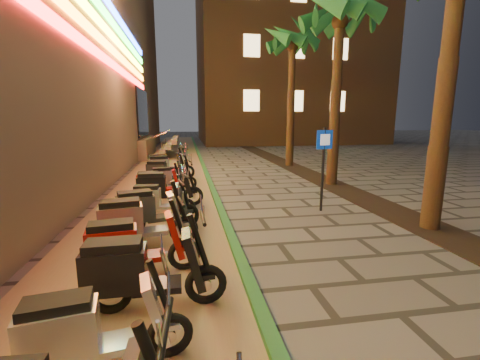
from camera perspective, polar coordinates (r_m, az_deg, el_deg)
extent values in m
plane|color=#474442|center=(5.06, 12.66, -18.00)|extent=(120.00, 120.00, 0.00)
cube|color=#8C7251|center=(14.31, -12.83, 0.82)|extent=(3.40, 60.00, 0.01)
cube|color=#25642D|center=(14.31, -6.03, 1.21)|extent=(0.18, 60.00, 0.10)
cube|color=black|center=(10.82, 20.42, -2.75)|extent=(1.20, 40.00, 0.02)
cube|color=black|center=(22.25, -16.89, 11.32)|extent=(0.08, 5.00, 3.00)
cube|color=gray|center=(22.66, -21.75, 5.43)|extent=(5.00, 6.00, 1.20)
cube|color=#FF1414|center=(10.64, -25.88, 21.06)|extent=(0.06, 26.00, 0.28)
cube|color=orange|center=(10.76, -26.14, 23.93)|extent=(0.06, 26.00, 0.28)
cube|color=yellow|center=(10.91, -26.41, 26.72)|extent=(0.06, 26.00, 0.28)
cube|color=gray|center=(22.27, -14.08, 4.62)|extent=(0.35, 5.00, 0.30)
cube|color=gray|center=(22.21, -13.22, 5.42)|extent=(0.35, 5.00, 0.30)
cube|color=gray|center=(22.17, -12.34, 6.23)|extent=(0.35, 5.00, 0.30)
cube|color=gray|center=(22.14, -11.46, 7.03)|extent=(0.35, 5.00, 0.30)
cylinder|color=silver|center=(20.23, -15.79, 7.08)|extent=(2.09, 0.06, 0.81)
cylinder|color=silver|center=(24.21, -14.80, 7.67)|extent=(2.09, 0.06, 0.81)
cube|color=brown|center=(38.98, 7.51, 25.69)|extent=(18.00, 16.00, 25.00)
cube|color=#FFD88C|center=(28.68, 2.05, 13.94)|extent=(1.40, 0.06, 1.80)
cube|color=#FFD88C|center=(29.74, 9.85, 13.68)|extent=(1.40, 0.06, 1.80)
cube|color=#FFD88C|center=(31.29, 16.96, 13.23)|extent=(1.40, 0.06, 1.80)
cube|color=#FFD88C|center=(29.28, 2.12, 22.77)|extent=(1.40, 0.06, 1.80)
cube|color=#FFD88C|center=(30.32, 10.14, 22.20)|extent=(1.40, 0.06, 1.80)
cube|color=#FFD88C|center=(31.83, 17.44, 21.33)|extent=(1.40, 0.06, 1.80)
cylinder|color=#472D19|center=(8.11, 32.46, 11.34)|extent=(0.40, 0.40, 5.45)
cylinder|color=#472D19|center=(12.32, 16.59, 12.37)|extent=(0.40, 0.40, 5.70)
sphere|color=#472D19|center=(12.74, 17.35, 25.27)|extent=(0.56, 0.56, 0.56)
cone|color=#184E1F|center=(13.26, 21.29, 26.48)|extent=(0.60, 1.93, 1.52)
cone|color=#184E1F|center=(13.65, 19.10, 26.14)|extent=(1.70, 1.86, 1.52)
cone|color=#184E1F|center=(13.69, 16.28, 26.24)|extent=(2.00, 0.93, 1.52)
cone|color=#184E1F|center=(13.36, 13.92, 26.74)|extent=(1.97, 1.48, 1.52)
cone|color=#184E1F|center=(12.81, 13.04, 27.50)|extent=(1.22, 2.02, 1.52)
cone|color=#184E1F|center=(12.27, 14.26, 28.21)|extent=(1.22, 2.02, 1.52)
cone|color=#184E1F|center=(12.69, 21.85, 27.21)|extent=(1.70, 1.86, 1.52)
cylinder|color=#472D19|center=(16.96, 9.04, 12.55)|extent=(0.40, 0.40, 5.95)
sphere|color=#472D19|center=(17.32, 9.35, 22.43)|extent=(0.56, 0.56, 0.56)
cone|color=#184E1F|center=(17.71, 12.36, 23.57)|extent=(0.60, 1.93, 1.52)
cone|color=#184E1F|center=(18.16, 10.98, 23.29)|extent=(1.70, 1.86, 1.52)
cone|color=#184E1F|center=(18.27, 8.94, 23.27)|extent=(2.00, 0.93, 1.52)
cone|color=#184E1F|center=(18.00, 7.09, 23.51)|extent=(1.97, 1.48, 1.52)
cone|color=#184E1F|center=(17.46, 6.22, 23.93)|extent=(1.22, 2.02, 1.52)
cone|color=#184E1F|center=(16.89, 6.83, 24.37)|extent=(1.22, 2.02, 1.52)
cone|color=#184E1F|center=(16.57, 8.75, 24.59)|extent=(1.97, 1.48, 1.52)
cone|color=#184E1F|center=(16.66, 11.02, 24.45)|extent=(2.00, 0.93, 1.52)
cone|color=#184E1F|center=(17.12, 12.43, 24.02)|extent=(1.70, 1.86, 1.52)
cylinder|color=black|center=(8.67, 14.48, 1.73)|extent=(0.07, 0.07, 2.20)
cube|color=#0C369F|center=(8.57, 14.81, 6.95)|extent=(0.48, 0.14, 0.48)
cube|color=white|center=(8.55, 14.92, 6.94)|extent=(0.28, 0.08, 0.28)
cylinder|color=black|center=(2.15, -13.13, -24.20)|extent=(0.08, 0.62, 0.05)
torus|color=black|center=(3.77, -30.22, -25.95)|extent=(0.50, 0.17, 0.49)
cylinder|color=silver|center=(3.77, -30.22, -25.95)|extent=(0.14, 0.11, 0.13)
torus|color=black|center=(3.71, -12.40, -25.34)|extent=(0.50, 0.17, 0.49)
cylinder|color=silver|center=(3.71, -12.40, -25.34)|extent=(0.14, 0.11, 0.13)
cube|color=white|center=(3.68, -21.57, -25.46)|extent=(0.56, 0.40, 0.07)
cube|color=white|center=(3.61, -29.40, -22.49)|extent=(0.71, 0.46, 0.47)
cube|color=black|center=(3.47, -29.84, -18.70)|extent=(0.62, 0.39, 0.11)
cube|color=white|center=(3.52, -14.89, -21.35)|extent=(0.31, 0.41, 0.66)
cylinder|color=black|center=(3.43, -13.90, -18.60)|extent=(0.26, 0.11, 0.69)
cylinder|color=black|center=(3.30, -13.31, -13.99)|extent=(0.13, 0.54, 0.04)
cube|color=white|center=(3.64, -12.47, -23.91)|extent=(0.22, 0.16, 0.06)
torus|color=black|center=(4.54, -22.16, -18.14)|extent=(0.56, 0.12, 0.56)
cylinder|color=silver|center=(4.54, -22.16, -18.14)|extent=(0.15, 0.11, 0.15)
torus|color=black|center=(4.45, -6.08, -17.95)|extent=(0.56, 0.12, 0.56)
cylinder|color=silver|center=(4.45, -6.08, -17.95)|extent=(0.15, 0.11, 0.15)
cube|color=black|center=(4.44, -14.37, -17.73)|extent=(0.60, 0.37, 0.09)
cube|color=black|center=(4.38, -21.33, -14.60)|extent=(0.76, 0.42, 0.54)
cube|color=black|center=(4.26, -21.61, -10.82)|extent=(0.67, 0.35, 0.13)
cube|color=black|center=(4.28, -8.24, -13.77)|extent=(0.29, 0.43, 0.75)
cylinder|color=black|center=(4.20, -7.28, -11.07)|extent=(0.29, 0.08, 0.79)
cylinder|color=black|center=(4.09, -6.64, -6.57)|extent=(0.06, 0.62, 0.05)
cube|color=black|center=(4.39, -6.12, -16.48)|extent=(0.24, 0.15, 0.06)
torus|color=black|center=(5.37, -22.41, -13.64)|extent=(0.54, 0.18, 0.53)
cylinder|color=silver|center=(5.37, -22.41, -13.64)|extent=(0.16, 0.12, 0.14)
torus|color=black|center=(5.39, -9.89, -12.87)|extent=(0.54, 0.18, 0.53)
cylinder|color=silver|center=(5.39, -9.89, -12.87)|extent=(0.16, 0.12, 0.14)
cube|color=maroon|center=(5.34, -16.27, -12.94)|extent=(0.61, 0.43, 0.08)
cube|color=maroon|center=(5.26, -21.74, -10.65)|extent=(0.77, 0.49, 0.51)
cube|color=black|center=(5.16, -21.97, -7.58)|extent=(0.68, 0.42, 0.12)
cube|color=maroon|center=(5.25, -11.59, -9.52)|extent=(0.33, 0.44, 0.72)
cylinder|color=black|center=(5.19, -10.88, -7.34)|extent=(0.29, 0.11, 0.76)
cylinder|color=black|center=(5.10, -10.44, -3.81)|extent=(0.13, 0.59, 0.04)
cube|color=maroon|center=(5.34, -9.94, -11.66)|extent=(0.24, 0.17, 0.06)
torus|color=black|center=(6.37, -21.01, -9.51)|extent=(0.58, 0.21, 0.57)
cylinder|color=silver|center=(6.37, -21.01, -9.51)|extent=(0.17, 0.13, 0.15)
torus|color=black|center=(6.44, -9.93, -8.71)|extent=(0.58, 0.21, 0.57)
cylinder|color=silver|center=(6.44, -9.93, -8.71)|extent=(0.17, 0.13, 0.15)
cube|color=#929299|center=(6.36, -15.55, -8.79)|extent=(0.66, 0.47, 0.09)
cube|color=#929299|center=(6.26, -20.40, -6.74)|extent=(0.83, 0.54, 0.55)
cube|color=black|center=(6.18, -20.59, -3.93)|extent=(0.73, 0.46, 0.13)
cube|color=#929299|center=(6.30, -11.42, -5.64)|extent=(0.36, 0.48, 0.77)
cylinder|color=black|center=(6.25, -10.80, -3.66)|extent=(0.31, 0.13, 0.81)
cylinder|color=black|center=(6.18, -10.42, -0.49)|extent=(0.16, 0.63, 0.05)
cube|color=#929299|center=(6.39, -9.97, -7.60)|extent=(0.26, 0.19, 0.07)
torus|color=black|center=(7.10, -18.60, -7.32)|extent=(0.56, 0.26, 0.55)
cylinder|color=silver|center=(7.10, -18.60, -7.32)|extent=(0.17, 0.15, 0.15)
torus|color=black|center=(7.34, -9.31, -6.30)|extent=(0.56, 0.26, 0.55)
cylinder|color=silver|center=(7.34, -9.31, -6.30)|extent=(0.17, 0.15, 0.15)
cube|color=#282B2D|center=(7.18, -13.98, -6.51)|extent=(0.67, 0.52, 0.09)
cube|color=#282B2D|center=(7.03, -18.07, -4.85)|extent=(0.83, 0.60, 0.53)
cube|color=black|center=(6.95, -18.21, -2.40)|extent=(0.73, 0.52, 0.13)
cube|color=#282B2D|center=(7.20, -10.54, -3.68)|extent=(0.39, 0.49, 0.75)
cylinder|color=black|center=(7.17, -10.02, -1.97)|extent=(0.30, 0.16, 0.79)
cylinder|color=black|center=(7.12, -9.70, 0.74)|extent=(0.22, 0.60, 0.05)
cube|color=#282B2D|center=(7.30, -9.35, -5.34)|extent=(0.27, 0.21, 0.06)
torus|color=black|center=(8.30, -16.63, -4.88)|extent=(0.48, 0.13, 0.48)
cylinder|color=silver|center=(8.30, -16.63, -4.88)|extent=(0.14, 0.10, 0.13)
torus|color=black|center=(8.15, -9.50, -4.85)|extent=(0.48, 0.13, 0.48)
cylinder|color=silver|center=(8.15, -9.50, -4.85)|extent=(0.14, 0.10, 0.13)
cube|color=white|center=(8.20, -13.17, -4.63)|extent=(0.53, 0.35, 0.07)
cube|color=white|center=(8.22, -16.22, -3.09)|extent=(0.67, 0.40, 0.46)
cube|color=black|center=(8.16, -16.32, -1.28)|extent=(0.59, 0.34, 0.11)
cube|color=white|center=(8.08, -10.48, -2.73)|extent=(0.27, 0.39, 0.65)
cylinder|color=black|center=(8.04, -10.07, -1.45)|extent=(0.26, 0.08, 0.68)
cylinder|color=black|center=(7.98, -9.81, 0.62)|extent=(0.08, 0.53, 0.04)
cube|color=white|center=(8.12, -9.53, -4.10)|extent=(0.21, 0.14, 0.06)
torus|color=black|center=(9.21, -15.88, -3.02)|extent=(0.56, 0.11, 0.56)
cylinder|color=silver|center=(9.21, -15.88, -3.02)|extent=(0.15, 0.11, 0.15)
torus|color=black|center=(9.15, -8.31, -2.81)|extent=(0.56, 0.11, 0.56)
cylinder|color=silver|center=(9.15, -8.31, -2.81)|extent=(0.15, 0.11, 0.15)
cube|color=black|center=(9.15, -12.18, -2.66)|extent=(0.60, 0.37, 0.09)
cube|color=black|center=(9.13, -15.44, -1.10)|extent=(0.76, 0.41, 0.54)
cube|color=black|center=(9.08, -15.54, 0.84)|extent=(0.67, 0.35, 0.13)
cube|color=black|center=(9.07, -9.33, -0.58)|extent=(0.29, 0.43, 0.76)
cylinder|color=black|center=(9.03, -8.89, 0.78)|extent=(0.30, 0.08, 0.80)
cylinder|color=black|center=(8.98, -8.61, 2.97)|extent=(0.05, 0.63, 0.05)
cube|color=black|center=(9.12, -8.33, -2.02)|extent=(0.24, 0.15, 0.06)
torus|color=black|center=(10.26, -16.33, -1.87)|extent=(0.49, 0.10, 0.49)
cylinder|color=silver|center=(10.26, -16.33, -1.87)|extent=(0.13, 0.10, 0.13)
torus|color=black|center=(10.21, -10.46, -1.68)|extent=(0.49, 0.10, 0.49)
cylinder|color=silver|center=(10.21, -10.46, -1.68)|extent=(0.13, 0.10, 0.13)
cube|color=#9A110E|center=(10.21, -13.46, -1.57)|extent=(0.52, 0.33, 0.07)
cube|color=#9A110E|center=(10.20, -15.99, -0.37)|extent=(0.66, 0.37, 0.47)
cube|color=black|center=(10.15, -16.07, 1.13)|extent=(0.59, 0.31, 0.11)
cube|color=#9A110E|center=(10.15, -11.26, 0.05)|extent=(0.26, 0.38, 0.66)
cylinder|color=black|center=(10.11, -10.93, 1.11)|extent=(0.26, 0.07, 0.69)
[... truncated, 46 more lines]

